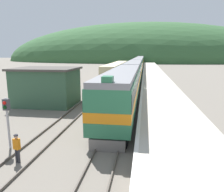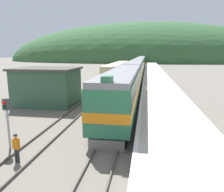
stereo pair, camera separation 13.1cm
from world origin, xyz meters
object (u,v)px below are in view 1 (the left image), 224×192
object	(u,v)px
carriage_third	(138,65)
siding_train	(117,70)
track_worker	(17,147)
carriage_fifth	(141,60)
carriage_second	(134,71)
express_train_lead_car	(123,89)
carriage_fourth	(140,62)
signal_post_siding	(7,113)

from	to	relation	value
carriage_third	siding_train	xyz separation A→B (m)	(-4.67, -15.06, -0.51)
track_worker	carriage_third	bearing A→B (deg)	85.42
track_worker	carriage_fifth	bearing A→B (deg)	87.47
carriage_fifth	siding_train	bearing A→B (deg)	-94.26
siding_train	track_worker	bearing A→B (deg)	-90.02
carriage_second	carriage_third	bearing A→B (deg)	90.00
express_train_lead_car	carriage_second	distance (m)	22.79
express_train_lead_car	siding_train	bearing A→B (deg)	98.41
carriage_third	carriage_fifth	distance (m)	47.70
carriage_fifth	track_worker	bearing A→B (deg)	-92.53
carriage_fourth	signal_post_siding	bearing A→B (deg)	-94.40
express_train_lead_car	siding_train	size ratio (longest dim) A/B	0.68
siding_train	track_worker	xyz separation A→B (m)	(-0.02, -43.51, -0.90)
siding_train	signal_post_siding	xyz separation A→B (m)	(-1.55, -41.91, 0.56)
carriage_second	signal_post_siding	distance (m)	33.69
carriage_second	track_worker	world-z (taller)	carriage_second
express_train_lead_car	carriage_fourth	distance (m)	70.49
carriage_second	carriage_fifth	distance (m)	71.55
carriage_second	express_train_lead_car	bearing A→B (deg)	-90.00
carriage_third	express_train_lead_car	bearing A→B (deg)	-90.00
carriage_third	siding_train	bearing A→B (deg)	-107.23
carriage_third	carriage_fourth	distance (m)	23.85
carriage_third	carriage_fifth	bearing A→B (deg)	90.00
track_worker	express_train_lead_car	bearing A→B (deg)	68.55
express_train_lead_car	siding_train	distance (m)	31.93
carriage_fourth	express_train_lead_car	bearing A→B (deg)	-90.00
express_train_lead_car	carriage_fifth	distance (m)	94.34
carriage_third	track_worker	size ratio (longest dim) A/B	14.00
track_worker	carriage_fourth	bearing A→B (deg)	86.74
siding_train	signal_post_siding	distance (m)	41.94
carriage_fourth	carriage_fifth	bearing A→B (deg)	90.00
carriage_second	carriage_fifth	bearing A→B (deg)	90.00
signal_post_siding	track_worker	size ratio (longest dim) A/B	2.01
siding_train	express_train_lead_car	bearing A→B (deg)	-81.59
siding_train	signal_post_siding	world-z (taller)	siding_train
signal_post_siding	carriage_fifth	bearing A→B (deg)	86.60
signal_post_siding	carriage_second	bearing A→B (deg)	79.37
carriage_second	carriage_fifth	world-z (taller)	same
carriage_fourth	track_worker	size ratio (longest dim) A/B	14.00
express_train_lead_car	carriage_third	size ratio (longest dim) A/B	0.89
carriage_second	carriage_third	size ratio (longest dim) A/B	1.00
carriage_second	carriage_third	world-z (taller)	same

